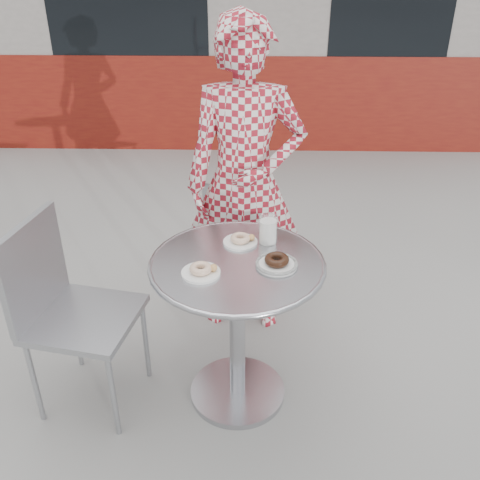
{
  "coord_description": "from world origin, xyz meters",
  "views": [
    {
      "loc": [
        0.06,
        -2.05,
        2.04
      ],
      "look_at": [
        0.01,
        0.03,
        0.87
      ],
      "focal_mm": 40.0,
      "sensor_mm": 36.0,
      "label": 1
    }
  ],
  "objects_px": {
    "bistro_table": "(237,298)",
    "plate_checker": "(277,263)",
    "plate_far": "(241,240)",
    "plate_near": "(202,271)",
    "chair_left": "(88,350)",
    "seated_person": "(245,184)",
    "chair_far": "(243,256)",
    "milk_cup": "(268,230)"
  },
  "relations": [
    {
      "from": "plate_checker",
      "to": "seated_person",
      "type": "bearing_deg",
      "value": 102.13
    },
    {
      "from": "plate_far",
      "to": "plate_checker",
      "type": "xyz_separation_m",
      "value": [
        0.16,
        -0.19,
        -0.0
      ]
    },
    {
      "from": "seated_person",
      "to": "milk_cup",
      "type": "relative_size",
      "value": 12.93
    },
    {
      "from": "chair_far",
      "to": "plate_far",
      "type": "xyz_separation_m",
      "value": [
        0.0,
        -0.8,
        0.57
      ]
    },
    {
      "from": "bistro_table",
      "to": "chair_left",
      "type": "xyz_separation_m",
      "value": [
        -0.73,
        -0.03,
        -0.3
      ]
    },
    {
      "from": "plate_near",
      "to": "seated_person",
      "type": "bearing_deg",
      "value": 77.45
    },
    {
      "from": "seated_person",
      "to": "plate_checker",
      "type": "xyz_separation_m",
      "value": [
        0.15,
        -0.7,
        -0.07
      ]
    },
    {
      "from": "chair_left",
      "to": "plate_far",
      "type": "relative_size",
      "value": 6.02
    },
    {
      "from": "plate_near",
      "to": "plate_checker",
      "type": "bearing_deg",
      "value": 12.93
    },
    {
      "from": "chair_left",
      "to": "plate_far",
      "type": "height_order",
      "value": "chair_left"
    },
    {
      "from": "seated_person",
      "to": "chair_left",
      "type": "bearing_deg",
      "value": -135.62
    },
    {
      "from": "plate_far",
      "to": "plate_near",
      "type": "height_order",
      "value": "plate_near"
    },
    {
      "from": "seated_person",
      "to": "milk_cup",
      "type": "bearing_deg",
      "value": -75.59
    },
    {
      "from": "plate_far",
      "to": "plate_near",
      "type": "relative_size",
      "value": 0.96
    },
    {
      "from": "chair_left",
      "to": "milk_cup",
      "type": "bearing_deg",
      "value": -65.13
    },
    {
      "from": "chair_far",
      "to": "milk_cup",
      "type": "relative_size",
      "value": 5.73
    },
    {
      "from": "milk_cup",
      "to": "chair_far",
      "type": "bearing_deg",
      "value": 99.34
    },
    {
      "from": "bistro_table",
      "to": "milk_cup",
      "type": "relative_size",
      "value": 5.86
    },
    {
      "from": "plate_checker",
      "to": "chair_left",
      "type": "bearing_deg",
      "value": -179.74
    },
    {
      "from": "plate_near",
      "to": "chair_left",
      "type": "bearing_deg",
      "value": 173.1
    },
    {
      "from": "bistro_table",
      "to": "milk_cup",
      "type": "distance_m",
      "value": 0.34
    },
    {
      "from": "chair_far",
      "to": "seated_person",
      "type": "xyz_separation_m",
      "value": [
        0.01,
        -0.3,
        0.64
      ]
    },
    {
      "from": "bistro_table",
      "to": "plate_checker",
      "type": "xyz_separation_m",
      "value": [
        0.17,
        -0.03,
        0.21
      ]
    },
    {
      "from": "bistro_table",
      "to": "plate_far",
      "type": "distance_m",
      "value": 0.27
    },
    {
      "from": "chair_left",
      "to": "plate_checker",
      "type": "relative_size",
      "value": 5.19
    },
    {
      "from": "seated_person",
      "to": "plate_checker",
      "type": "bearing_deg",
      "value": -76.64
    },
    {
      "from": "chair_left",
      "to": "plate_far",
      "type": "xyz_separation_m",
      "value": [
        0.74,
        0.2,
        0.51
      ]
    },
    {
      "from": "plate_far",
      "to": "plate_checker",
      "type": "relative_size",
      "value": 0.86
    },
    {
      "from": "chair_far",
      "to": "plate_near",
      "type": "height_order",
      "value": "plate_near"
    },
    {
      "from": "chair_left",
      "to": "milk_cup",
      "type": "xyz_separation_m",
      "value": [
        0.86,
        0.21,
        0.56
      ]
    },
    {
      "from": "seated_person",
      "to": "plate_near",
      "type": "relative_size",
      "value": 10.53
    },
    {
      "from": "chair_left",
      "to": "chair_far",
      "type": "bearing_deg",
      "value": -25.08
    },
    {
      "from": "plate_far",
      "to": "milk_cup",
      "type": "height_order",
      "value": "milk_cup"
    },
    {
      "from": "chair_left",
      "to": "plate_far",
      "type": "distance_m",
      "value": 0.92
    },
    {
      "from": "chair_far",
      "to": "plate_far",
      "type": "height_order",
      "value": "plate_far"
    },
    {
      "from": "chair_far",
      "to": "seated_person",
      "type": "distance_m",
      "value": 0.71
    },
    {
      "from": "plate_far",
      "to": "plate_near",
      "type": "xyz_separation_m",
      "value": [
        -0.16,
        -0.27,
        0.0
      ]
    },
    {
      "from": "bistro_table",
      "to": "plate_checker",
      "type": "height_order",
      "value": "plate_checker"
    },
    {
      "from": "plate_far",
      "to": "plate_near",
      "type": "distance_m",
      "value": 0.31
    },
    {
      "from": "plate_near",
      "to": "chair_far",
      "type": "bearing_deg",
      "value": 81.64
    },
    {
      "from": "plate_far",
      "to": "plate_near",
      "type": "bearing_deg",
      "value": -121.04
    },
    {
      "from": "seated_person",
      "to": "milk_cup",
      "type": "xyz_separation_m",
      "value": [
        0.12,
        -0.49,
        -0.02
      ]
    }
  ]
}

